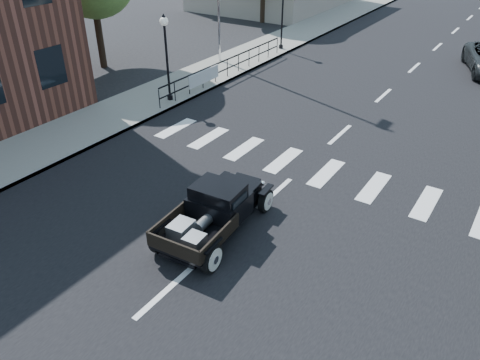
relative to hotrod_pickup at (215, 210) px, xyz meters
The scene contains 9 objects.
ground 0.94m from the hotrod_pickup, 52.14° to the left, with size 120.00×120.00×0.00m, color black.
road 15.53m from the hotrod_pickup, 88.54° to the left, with size 14.00×80.00×0.02m, color black.
road_markings 10.54m from the hotrod_pickup, 87.84° to the left, with size 12.00×60.00×0.06m, color silver, non-canonical shape.
sidewalk_left 17.51m from the hotrod_pickup, 117.59° to the left, with size 3.00×80.00×0.15m, color gray.
railing 12.57m from the hotrod_pickup, 123.30° to the left, with size 0.08×10.00×1.00m, color black, non-canonical shape.
banner 10.91m from the hotrod_pickup, 128.73° to the left, with size 0.04×2.20×0.60m, color silver, non-canonical shape.
lamp_post_b 9.79m from the hotrod_pickup, 137.90° to the left, with size 0.36×0.36×3.64m, color black, non-canonical shape.
lamp_post_c 18.06m from the hotrod_pickup, 113.58° to the left, with size 0.36×0.36×3.64m, color black, non-canonical shape.
hotrod_pickup is the anchor object (origin of this frame).
Camera 1 is at (5.74, -8.60, 7.65)m, focal length 35.00 mm.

